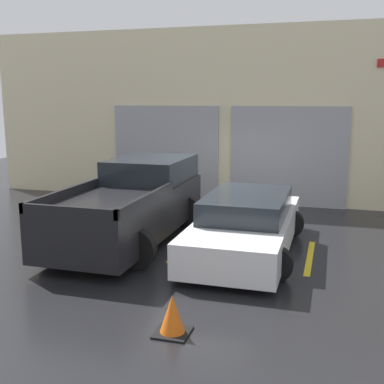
% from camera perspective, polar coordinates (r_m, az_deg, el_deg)
% --- Properties ---
extents(ground_plane, '(28.00, 28.00, 0.00)m').
position_cam_1_polar(ground_plane, '(12.02, 1.66, -4.07)').
color(ground_plane, black).
extents(shophouse_building, '(16.03, 0.68, 5.22)m').
position_cam_1_polar(shophouse_building, '(14.83, 4.98, 8.83)').
color(shophouse_building, beige).
rests_on(shophouse_building, ground).
extents(pickup_truck, '(2.44, 5.08, 1.71)m').
position_cam_1_polar(pickup_truck, '(10.88, -7.00, -1.34)').
color(pickup_truck, black).
rests_on(pickup_truck, ground).
extents(sedan_white, '(2.19, 4.64, 1.21)m').
position_cam_1_polar(sedan_white, '(10.00, 6.44, -3.86)').
color(sedan_white, white).
rests_on(sedan_white, ground).
extents(parking_stripe_far_left, '(0.12, 2.20, 0.01)m').
position_cam_1_polar(parking_stripe_far_left, '(11.44, -13.43, -5.15)').
color(parking_stripe_far_left, gold).
rests_on(parking_stripe_far_left, ground).
extents(parking_stripe_left, '(0.12, 2.20, 0.01)m').
position_cam_1_polar(parking_stripe_left, '(10.43, -0.78, -6.43)').
color(parking_stripe_left, gold).
rests_on(parking_stripe_left, ground).
extents(parking_stripe_centre, '(0.12, 2.20, 0.01)m').
position_cam_1_polar(parking_stripe_centre, '(10.01, 13.78, -7.51)').
color(parking_stripe_centre, gold).
rests_on(parking_stripe_centre, ground).
extents(traffic_cone, '(0.47, 0.47, 0.55)m').
position_cam_1_polar(traffic_cone, '(6.68, -2.35, -14.49)').
color(traffic_cone, black).
rests_on(traffic_cone, ground).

